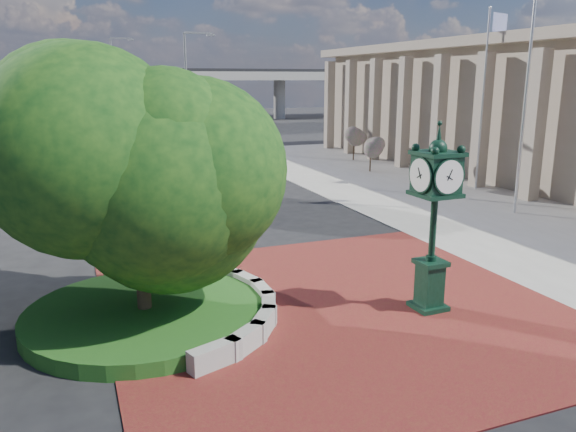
% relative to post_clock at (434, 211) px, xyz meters
% --- Properties ---
extents(ground, '(200.00, 200.00, 0.00)m').
position_rel_post_clock_xyz_m(ground, '(-2.30, 2.03, -2.76)').
color(ground, black).
rests_on(ground, ground).
extents(plaza, '(12.00, 12.00, 0.04)m').
position_rel_post_clock_xyz_m(plaza, '(-2.30, 1.03, -2.74)').
color(plaza, maroon).
rests_on(plaza, ground).
extents(sidewalk, '(20.00, 50.00, 0.04)m').
position_rel_post_clock_xyz_m(sidewalk, '(13.70, 12.03, -2.74)').
color(sidewalk, '#9E9B93').
rests_on(sidewalk, ground).
extents(planter_wall, '(2.96, 6.77, 0.54)m').
position_rel_post_clock_xyz_m(planter_wall, '(-5.01, 2.03, -2.49)').
color(planter_wall, '#9E9B93').
rests_on(planter_wall, ground).
extents(grass_bed, '(6.10, 6.10, 0.40)m').
position_rel_post_clock_xyz_m(grass_bed, '(-7.30, 2.03, -2.56)').
color(grass_bed, '#124115').
rests_on(grass_bed, ground).
extents(overpass, '(90.00, 12.00, 7.50)m').
position_rel_post_clock_xyz_m(overpass, '(-2.52, 72.03, 3.78)').
color(overpass, '#9E9B93').
rests_on(overpass, ground).
extents(tree_planter, '(5.20, 5.20, 6.33)m').
position_rel_post_clock_xyz_m(tree_planter, '(-7.30, 2.03, 0.96)').
color(tree_planter, '#38281C').
rests_on(tree_planter, ground).
extents(tree_street, '(4.40, 4.40, 5.45)m').
position_rel_post_clock_xyz_m(tree_street, '(-6.30, 20.03, 0.48)').
color(tree_street, '#38281C').
rests_on(tree_street, ground).
extents(post_clock, '(1.08, 1.08, 5.03)m').
position_rel_post_clock_xyz_m(post_clock, '(0.00, 0.00, 0.00)').
color(post_clock, black).
rests_on(post_clock, ground).
extents(parked_car, '(3.16, 4.93, 1.56)m').
position_rel_post_clock_xyz_m(parked_car, '(-2.30, 38.55, -1.98)').
color(parked_car, '#56100C').
rests_on(parked_car, ground).
extents(flagpole_a, '(1.80, 0.20, 11.47)m').
position_rel_post_clock_xyz_m(flagpole_a, '(10.44, 8.02, 3.11)').
color(flagpole_a, silver).
rests_on(flagpole_a, ground).
extents(flagpole_b, '(1.51, 0.48, 9.89)m').
position_rel_post_clock_xyz_m(flagpole_b, '(12.70, 13.48, 2.30)').
color(flagpole_b, silver).
rests_on(flagpole_b, ground).
extents(street_lamp_near, '(2.03, 0.27, 9.05)m').
position_rel_post_clock_xyz_m(street_lamp_near, '(-1.04, 25.41, 2.54)').
color(street_lamp_near, slate).
rests_on(street_lamp_near, ground).
extents(street_lamp_far, '(2.21, 0.27, 9.86)m').
position_rel_post_clock_xyz_m(street_lamp_far, '(-4.03, 44.83, 3.02)').
color(street_lamp_far, slate).
rests_on(street_lamp_far, ground).
extents(shrub_near, '(1.20, 1.20, 2.20)m').
position_rel_post_clock_xyz_m(shrub_near, '(11.25, 14.80, -1.17)').
color(shrub_near, '#38281C').
rests_on(shrub_near, ground).
extents(shrub_mid, '(1.20, 1.20, 2.20)m').
position_rel_post_clock_xyz_m(shrub_mid, '(10.09, 21.04, -1.17)').
color(shrub_mid, '#38281C').
rests_on(shrub_mid, ground).
extents(shrub_far, '(1.20, 1.20, 2.20)m').
position_rel_post_clock_xyz_m(shrub_far, '(11.60, 26.28, -1.17)').
color(shrub_far, '#38281C').
rests_on(shrub_far, ground).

